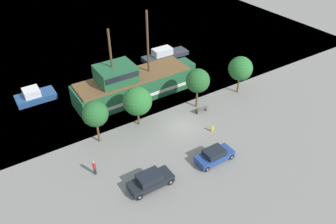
# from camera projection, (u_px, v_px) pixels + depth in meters

# --- Properties ---
(ground_plane) EXTENTS (160.00, 160.00, 0.00)m
(ground_plane) POSITION_uv_depth(u_px,v_px,m) (183.00, 126.00, 39.14)
(ground_plane) COLOR gray
(water_surface) EXTENTS (80.00, 80.00, 0.00)m
(water_surface) POSITION_uv_depth(u_px,v_px,m) (65.00, 18.00, 69.26)
(water_surface) COLOR #38667F
(water_surface) RESTS_ON ground
(pirate_ship) EXTENTS (17.18, 4.90, 11.29)m
(pirate_ship) POSITION_uv_depth(u_px,v_px,m) (132.00, 84.00, 43.43)
(pirate_ship) COLOR #1E5633
(pirate_ship) RESTS_ON water_surface
(moored_boat_dockside) EXTENTS (5.02, 2.60, 1.80)m
(moored_boat_dockside) POSITION_uv_depth(u_px,v_px,m) (35.00, 96.00, 43.36)
(moored_boat_dockside) COLOR navy
(moored_boat_dockside) RESTS_ON water_surface
(moored_boat_outer) EXTENTS (7.88, 2.32, 1.77)m
(moored_boat_outer) POSITION_uv_depth(u_px,v_px,m) (164.00, 54.00, 53.63)
(moored_boat_outer) COLOR #2D333D
(moored_boat_outer) RESTS_ON water_surface
(parked_car_curb_front) EXTENTS (4.12, 1.80, 1.49)m
(parked_car_curb_front) POSITION_uv_depth(u_px,v_px,m) (214.00, 155.00, 33.95)
(parked_car_curb_front) COLOR navy
(parked_car_curb_front) RESTS_ON ground_plane
(parked_car_curb_mid) EXTENTS (4.37, 1.88, 1.60)m
(parked_car_curb_mid) POSITION_uv_depth(u_px,v_px,m) (150.00, 181.00, 31.05)
(parked_car_curb_mid) COLOR black
(parked_car_curb_mid) RESTS_ON ground_plane
(fire_hydrant) EXTENTS (0.42, 0.25, 0.76)m
(fire_hydrant) POSITION_uv_depth(u_px,v_px,m) (212.00, 128.00, 38.11)
(fire_hydrant) COLOR yellow
(fire_hydrant) RESTS_ON ground_plane
(bench_promenade_east) EXTENTS (1.52, 0.45, 0.85)m
(bench_promenade_east) POSITION_uv_depth(u_px,v_px,m) (202.00, 109.00, 41.21)
(bench_promenade_east) COLOR #4C4742
(bench_promenade_east) RESTS_ON ground_plane
(pedestrian_walking_near) EXTENTS (0.32, 0.32, 1.70)m
(pedestrian_walking_near) POSITION_uv_depth(u_px,v_px,m) (94.00, 168.00, 32.32)
(pedestrian_walking_near) COLOR #232838
(pedestrian_walking_near) RESTS_ON ground_plane
(tree_row_east) EXTENTS (2.82, 2.82, 5.18)m
(tree_row_east) POSITION_uv_depth(u_px,v_px,m) (95.00, 114.00, 34.73)
(tree_row_east) COLOR brown
(tree_row_east) RESTS_ON ground_plane
(tree_row_mideast) EXTENTS (3.40, 3.40, 5.02)m
(tree_row_mideast) POSITION_uv_depth(u_px,v_px,m) (137.00, 101.00, 37.54)
(tree_row_mideast) COLOR brown
(tree_row_mideast) RESTS_ON ground_plane
(tree_row_midwest) EXTENTS (3.00, 3.00, 5.35)m
(tree_row_midwest) POSITION_uv_depth(u_px,v_px,m) (198.00, 81.00, 40.28)
(tree_row_midwest) COLOR brown
(tree_row_midwest) RESTS_ON ground_plane
(tree_row_west) EXTENTS (3.22, 3.22, 5.27)m
(tree_row_west) POSITION_uv_depth(u_px,v_px,m) (240.00, 69.00, 43.26)
(tree_row_west) COLOR brown
(tree_row_west) RESTS_ON ground_plane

